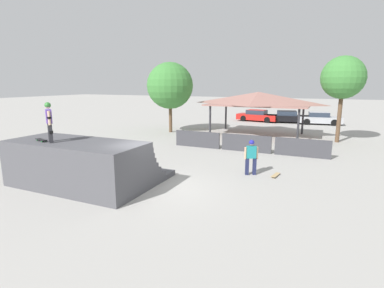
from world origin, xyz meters
name	(u,v)px	position (x,y,z in m)	size (l,w,h in m)	color
ground_plane	(155,190)	(0.00, 0.00, 0.00)	(160.00, 160.00, 0.00)	#A3A09B
quarter_pipe_ramp	(83,165)	(-3.07, -0.65, 0.85)	(5.78, 4.28, 1.89)	#4C4C51
skater_on_deck	(49,119)	(-3.81, -1.45, 2.79)	(0.62, 0.52, 1.57)	#2D2D33
skateboard_on_deck	(41,140)	(-4.32, -1.47, 1.95)	(0.80, 0.44, 0.09)	green
bystander_walking	(251,154)	(2.99, 3.57, 0.97)	(0.62, 0.39, 1.64)	#1E2347
skateboard_on_ground	(275,175)	(4.10, 3.77, 0.06)	(0.32, 0.86, 0.09)	blue
barrier_fence	(246,143)	(1.59, 8.20, 0.53)	(9.66, 0.12, 1.05)	#3D3D42
pavilion_shelter	(258,99)	(0.89, 14.53, 2.95)	(7.84, 4.76, 3.49)	#2D2D33
tree_beside_pavilion	(170,86)	(-6.28, 12.98, 3.96)	(3.90, 3.90, 5.92)	brown
tree_far_back	(343,78)	(6.82, 13.90, 4.53)	(2.95, 2.95, 6.04)	brown
parked_car_red	(257,116)	(-1.05, 23.57, 0.60)	(4.63, 2.21, 1.27)	red
parked_car_black	(287,117)	(2.15, 23.79, 0.60)	(4.57, 2.35, 1.27)	black
parked_car_silver	(319,119)	(5.34, 23.70, 0.60)	(4.39, 2.21, 1.27)	#A8AAAF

